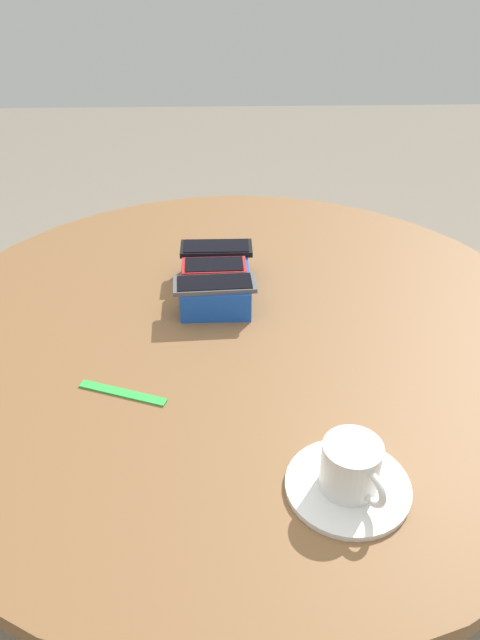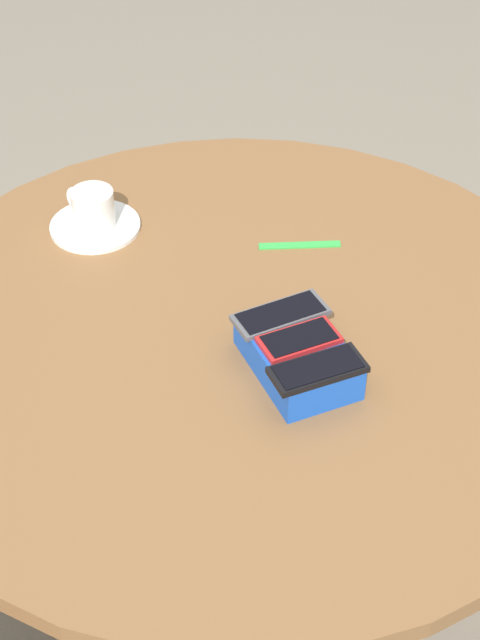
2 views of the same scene
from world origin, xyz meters
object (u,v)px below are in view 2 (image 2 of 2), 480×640
(saucer, at_px, (95,226))
(coffee_cup, at_px, (92,207))
(phone_red, at_px, (299,340))
(round_table, at_px, (240,376))
(phone_box, at_px, (298,356))
(phone_black, at_px, (318,369))
(phone_gray, at_px, (280,314))
(lanyard_strap, at_px, (300,245))

(saucer, relative_size, coffee_cup, 1.64)
(phone_red, bearing_deg, round_table, 20.52)
(phone_box, height_order, coffee_cup, coffee_cup)
(round_table, relative_size, coffee_cup, 11.89)
(round_table, distance_m, saucer, 0.39)
(phone_black, height_order, coffee_cup, coffee_cup)
(round_table, height_order, phone_black, phone_black)
(phone_red, relative_size, phone_gray, 0.81)
(phone_black, relative_size, lanyard_strap, 0.97)
(round_table, bearing_deg, phone_red, -159.48)
(coffee_cup, relative_size, lanyard_strap, 0.69)
(phone_gray, height_order, saucer, phone_gray)
(phone_black, bearing_deg, phone_gray, -1.17)
(phone_black, distance_m, saucer, 0.56)
(round_table, relative_size, phone_red, 9.73)
(lanyard_strap, bearing_deg, phone_black, 157.90)
(saucer, xyz_separation_m, coffee_cup, (0.00, 0.00, 0.04))
(phone_gray, bearing_deg, phone_black, 178.83)
(phone_box, bearing_deg, phone_red, -66.34)
(phone_red, relative_size, lanyard_strap, 0.84)
(phone_red, distance_m, phone_gray, 0.06)
(coffee_cup, bearing_deg, phone_black, -162.75)
(phone_gray, xyz_separation_m, saucer, (0.41, 0.17, -0.06))
(coffee_cup, bearing_deg, phone_gray, -157.36)
(phone_red, xyz_separation_m, phone_gray, (0.06, 0.00, -0.00))
(phone_black, xyz_separation_m, coffee_cup, (0.54, 0.17, -0.02))
(phone_box, xyz_separation_m, phone_gray, (0.06, -0.00, 0.03))
(saucer, xyz_separation_m, lanyard_strap, (-0.19, -0.31, -0.00))
(phone_gray, bearing_deg, saucer, 22.62)
(phone_red, height_order, lanyard_strap, phone_red)
(saucer, relative_size, lanyard_strap, 1.13)
(lanyard_strap, bearing_deg, coffee_cup, 58.19)
(round_table, distance_m, phone_box, 0.18)
(phone_black, distance_m, phone_red, 0.07)
(round_table, distance_m, phone_gray, 0.17)
(phone_box, bearing_deg, phone_gray, -0.32)
(phone_red, xyz_separation_m, saucer, (0.47, 0.17, -0.06))
(phone_black, height_order, saucer, phone_black)
(phone_gray, distance_m, lanyard_strap, 0.26)
(saucer, bearing_deg, phone_box, -160.23)
(phone_box, relative_size, phone_red, 1.63)
(phone_box, height_order, saucer, phone_box)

